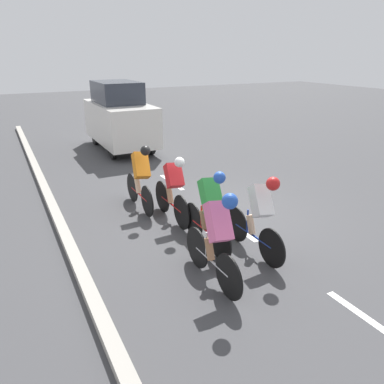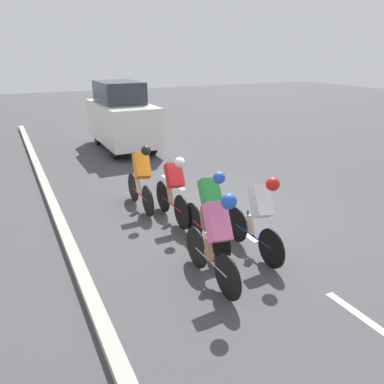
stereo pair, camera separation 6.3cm
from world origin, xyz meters
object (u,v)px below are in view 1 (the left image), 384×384
Objects in this scene: cyclist_white at (259,213)px; support_car at (120,117)px; cyclist_orange at (141,176)px; cyclist_green at (209,209)px; cyclist_red at (173,188)px; cyclist_pink at (217,235)px.

support_car is (-0.21, -8.56, 0.39)m from cyclist_white.
cyclist_orange reaches higher than cyclist_white.
cyclist_red is at bearing -87.97° from cyclist_green.
cyclist_white is at bearing 110.03° from cyclist_red.
cyclist_pink is 3.28m from cyclist_orange.
cyclist_green is 2.34m from cyclist_orange.
support_car is at bearing -98.29° from cyclist_pink.
cyclist_white is 0.45× the size of support_car.
cyclist_pink is 0.97× the size of cyclist_white.
cyclist_white is at bearing 88.57° from support_car.
cyclist_orange is 0.98× the size of cyclist_white.
cyclist_red is (-0.38, 0.89, -0.05)m from cyclist_orange.
cyclist_orange is at bearing 77.12° from support_car.
cyclist_green is at bearing -113.90° from cyclist_pink.
cyclist_orange is 3.05m from cyclist_white.
cyclist_green is 0.44× the size of support_car.
cyclist_pink is at bearing 66.10° from cyclist_green.
cyclist_green is at bearing 83.76° from support_car.
cyclist_white is at bearing -158.35° from cyclist_pink.
cyclist_pink is (0.43, 0.98, 0.03)m from cyclist_green.
cyclist_green is at bearing 100.57° from cyclist_orange.
cyclist_green is 0.98× the size of cyclist_white.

